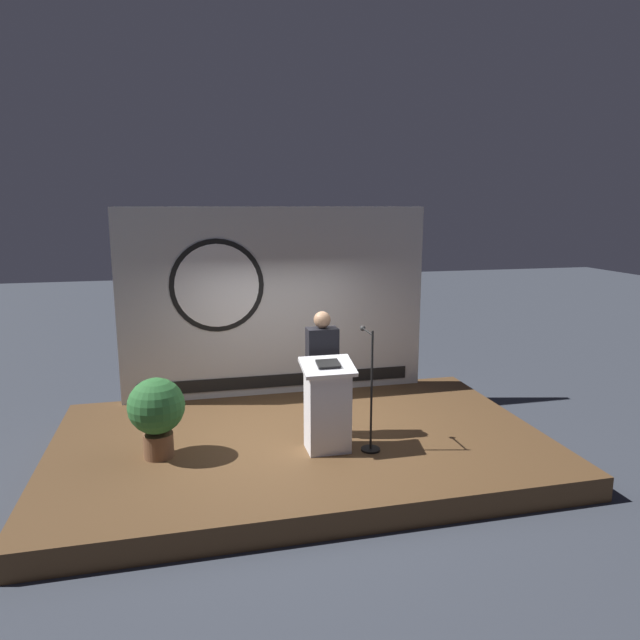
{
  "coord_description": "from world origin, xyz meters",
  "views": [
    {
      "loc": [
        -1.42,
        -7.07,
        3.31
      ],
      "look_at": [
        0.24,
        -0.11,
        1.88
      ],
      "focal_mm": 32.3,
      "sensor_mm": 36.0,
      "label": 1
    }
  ],
  "objects_px": {
    "podium": "(328,407)",
    "microphone_stand": "(370,407)",
    "speaker_person": "(322,373)",
    "potted_plant": "(157,410)"
  },
  "relations": [
    {
      "from": "podium",
      "to": "microphone_stand",
      "type": "relative_size",
      "value": 0.76
    },
    {
      "from": "microphone_stand",
      "to": "potted_plant",
      "type": "xyz_separation_m",
      "value": [
        -2.57,
        0.37,
        0.05
      ]
    },
    {
      "from": "microphone_stand",
      "to": "podium",
      "type": "bearing_deg",
      "value": 169.52
    },
    {
      "from": "speaker_person",
      "to": "potted_plant",
      "type": "height_order",
      "value": "speaker_person"
    },
    {
      "from": "microphone_stand",
      "to": "potted_plant",
      "type": "height_order",
      "value": "microphone_stand"
    },
    {
      "from": "podium",
      "to": "microphone_stand",
      "type": "xyz_separation_m",
      "value": [
        0.52,
        -0.1,
        -0.02
      ]
    },
    {
      "from": "speaker_person",
      "to": "potted_plant",
      "type": "bearing_deg",
      "value": -174.36
    },
    {
      "from": "speaker_person",
      "to": "microphone_stand",
      "type": "height_order",
      "value": "speaker_person"
    },
    {
      "from": "podium",
      "to": "potted_plant",
      "type": "bearing_deg",
      "value": 172.42
    },
    {
      "from": "podium",
      "to": "speaker_person",
      "type": "xyz_separation_m",
      "value": [
        0.05,
        0.48,
        0.29
      ]
    }
  ]
}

